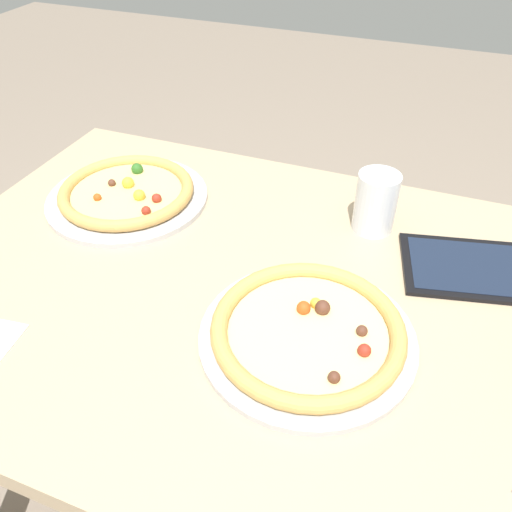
{
  "coord_description": "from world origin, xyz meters",
  "views": [
    {
      "loc": [
        0.23,
        -0.62,
        1.36
      ],
      "look_at": [
        -0.02,
        0.04,
        0.78
      ],
      "focal_mm": 36.43,
      "sensor_mm": 36.0,
      "label": 1
    }
  ],
  "objects_px": {
    "pizza_near": "(308,332)",
    "tablet": "(471,268)",
    "pizza_far": "(127,193)",
    "water_cup_clear": "(376,202)"
  },
  "relations": [
    {
      "from": "pizza_near",
      "to": "tablet",
      "type": "relative_size",
      "value": 1.23
    },
    {
      "from": "pizza_near",
      "to": "tablet",
      "type": "bearing_deg",
      "value": 49.49
    },
    {
      "from": "pizza_near",
      "to": "pizza_far",
      "type": "height_order",
      "value": "same"
    },
    {
      "from": "pizza_far",
      "to": "tablet",
      "type": "xyz_separation_m",
      "value": [
        0.7,
        0.02,
        -0.01
      ]
    },
    {
      "from": "pizza_near",
      "to": "pizza_far",
      "type": "xyz_separation_m",
      "value": [
        -0.47,
        0.24,
        -0.0
      ]
    },
    {
      "from": "pizza_far",
      "to": "pizza_near",
      "type": "bearing_deg",
      "value": -27.25
    },
    {
      "from": "water_cup_clear",
      "to": "tablet",
      "type": "distance_m",
      "value": 0.21
    },
    {
      "from": "pizza_near",
      "to": "pizza_far",
      "type": "relative_size",
      "value": 0.99
    },
    {
      "from": "pizza_near",
      "to": "pizza_far",
      "type": "distance_m",
      "value": 0.53
    },
    {
      "from": "pizza_near",
      "to": "tablet",
      "type": "xyz_separation_m",
      "value": [
        0.23,
        0.26,
        -0.01
      ]
    }
  ]
}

